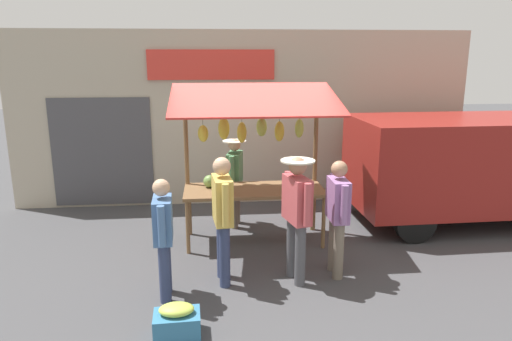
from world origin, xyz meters
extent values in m
plane|color=#424244|center=(0.00, 0.00, 0.00)|extent=(40.00, 40.00, 0.00)
cube|color=#B2A893|center=(0.00, -2.20, 1.70)|extent=(9.00, 0.25, 3.40)
cube|color=red|center=(0.62, -2.06, 2.75)|extent=(2.40, 0.06, 0.56)
cube|color=#47474C|center=(2.75, -2.07, 1.10)|extent=(1.90, 0.04, 2.10)
cube|color=brown|center=(0.00, 0.00, 0.85)|extent=(2.20, 0.90, 0.05)
cylinder|color=brown|center=(1.04, 0.39, 0.41)|extent=(0.06, 0.06, 0.83)
cylinder|color=brown|center=(-1.04, 0.39, 0.41)|extent=(0.06, 0.06, 0.83)
cylinder|color=brown|center=(1.04, -0.39, 0.41)|extent=(0.06, 0.06, 0.83)
cylinder|color=brown|center=(-1.04, -0.39, 0.41)|extent=(0.06, 0.06, 0.83)
cylinder|color=brown|center=(1.06, -0.40, 1.18)|extent=(0.07, 0.07, 2.35)
cylinder|color=brown|center=(-1.06, -0.40, 1.18)|extent=(0.07, 0.07, 2.35)
cylinder|color=brown|center=(0.00, -0.40, 2.15)|extent=(2.12, 0.06, 0.06)
cube|color=#B72D28|center=(0.00, 0.15, 2.30)|extent=(2.50, 1.46, 0.39)
cylinder|color=brown|center=(-0.77, -0.36, 2.04)|extent=(0.01, 0.01, 0.22)
ellipsoid|color=#B2CC4C|center=(-0.77, -0.36, 1.78)|extent=(0.21, 0.22, 0.31)
cylinder|color=brown|center=(-0.45, -0.37, 2.02)|extent=(0.01, 0.01, 0.26)
ellipsoid|color=yellow|center=(-0.45, -0.37, 1.73)|extent=(0.23, 0.22, 0.33)
cylinder|color=brown|center=(-0.16, -0.34, 2.06)|extent=(0.01, 0.01, 0.19)
ellipsoid|color=#B2CC4C|center=(-0.16, -0.34, 1.81)|extent=(0.22, 0.25, 0.30)
cylinder|color=brown|center=(0.16, -0.38, 2.02)|extent=(0.01, 0.01, 0.26)
ellipsoid|color=yellow|center=(0.16, -0.38, 1.72)|extent=(0.21, 0.23, 0.34)
cylinder|color=brown|center=(0.45, -0.41, 2.06)|extent=(0.01, 0.01, 0.19)
ellipsoid|color=yellow|center=(0.45, -0.41, 1.78)|extent=(0.19, 0.16, 0.36)
cylinder|color=brown|center=(0.78, -0.36, 2.00)|extent=(0.01, 0.01, 0.30)
ellipsoid|color=yellow|center=(0.78, -0.36, 1.71)|extent=(0.23, 0.22, 0.27)
ellipsoid|color=gold|center=(-0.61, 0.19, 0.93)|extent=(0.21, 0.21, 0.10)
ellipsoid|color=orange|center=(0.57, 0.18, 0.95)|extent=(0.18, 0.24, 0.14)
sphere|color=#729E4C|center=(0.70, -0.15, 0.98)|extent=(0.20, 0.20, 0.20)
cylinder|color=#726656|center=(0.24, -0.87, 0.38)|extent=(0.14, 0.14, 0.77)
cylinder|color=#726656|center=(0.29, -0.63, 0.38)|extent=(0.14, 0.14, 0.77)
cube|color=#518C5B|center=(0.26, -0.75, 1.04)|extent=(0.32, 0.50, 0.54)
cylinder|color=#518C5B|center=(0.20, -1.04, 1.06)|extent=(0.09, 0.09, 0.50)
cylinder|color=#518C5B|center=(0.33, -0.46, 1.06)|extent=(0.09, 0.09, 0.50)
sphere|color=tan|center=(0.26, -0.75, 1.45)|extent=(0.21, 0.21, 0.21)
cylinder|color=beige|center=(0.26, -0.75, 1.51)|extent=(0.40, 0.40, 0.02)
cylinder|color=navy|center=(0.52, 1.49, 0.42)|extent=(0.14, 0.14, 0.84)
cylinder|color=navy|center=(0.55, 1.21, 0.42)|extent=(0.14, 0.14, 0.84)
cube|color=gold|center=(0.54, 1.35, 1.14)|extent=(0.27, 0.53, 0.59)
cylinder|color=gold|center=(0.51, 1.66, 1.16)|extent=(0.09, 0.09, 0.55)
cylinder|color=gold|center=(0.57, 1.04, 1.16)|extent=(0.09, 0.09, 0.55)
sphere|color=tan|center=(0.54, 1.35, 1.58)|extent=(0.23, 0.23, 0.23)
cylinder|color=#726656|center=(-0.99, 1.42, 0.40)|extent=(0.14, 0.14, 0.79)
cylinder|color=#726656|center=(-1.00, 1.16, 0.40)|extent=(0.14, 0.14, 0.79)
cube|color=#93669E|center=(-1.00, 1.29, 1.07)|extent=(0.22, 0.48, 0.56)
cylinder|color=#93669E|center=(-0.99, 1.59, 1.09)|extent=(0.09, 0.09, 0.52)
cylinder|color=#93669E|center=(-1.00, 0.99, 1.09)|extent=(0.09, 0.09, 0.52)
sphere|color=#A87A5B|center=(-1.00, 1.29, 1.49)|extent=(0.22, 0.22, 0.22)
cylinder|color=#4C4C51|center=(-0.45, 1.55, 0.42)|extent=(0.14, 0.14, 0.84)
cylinder|color=#4C4C51|center=(-0.39, 1.28, 0.42)|extent=(0.14, 0.14, 0.84)
cube|color=#BF4C51|center=(-0.42, 1.42, 1.13)|extent=(0.33, 0.54, 0.59)
cylinder|color=#BF4C51|center=(-0.49, 1.72, 1.16)|extent=(0.09, 0.09, 0.54)
cylinder|color=#BF4C51|center=(-0.35, 1.11, 1.16)|extent=(0.09, 0.09, 0.54)
sphere|color=#A87A5B|center=(-0.42, 1.42, 1.57)|extent=(0.23, 0.23, 0.23)
cylinder|color=beige|center=(-0.42, 1.42, 1.64)|extent=(0.44, 0.44, 0.02)
cylinder|color=navy|center=(1.26, 1.82, 0.38)|extent=(0.14, 0.14, 0.75)
cylinder|color=navy|center=(1.27, 1.57, 0.38)|extent=(0.14, 0.14, 0.75)
cube|color=#476B9E|center=(1.26, 1.70, 1.02)|extent=(0.24, 0.46, 0.53)
cylinder|color=#476B9E|center=(1.25, 1.99, 1.04)|extent=(0.09, 0.09, 0.49)
cylinder|color=#476B9E|center=(1.28, 1.41, 1.04)|extent=(0.09, 0.09, 0.49)
sphere|color=tan|center=(1.26, 1.70, 1.42)|extent=(0.21, 0.21, 0.21)
cube|color=maroon|center=(-4.03, -0.55, 1.10)|extent=(4.44, 1.94, 1.55)
cube|color=black|center=(-2.71, -0.52, 1.38)|extent=(1.44, 1.84, 0.68)
cylinder|color=black|center=(-2.55, 0.31, 0.33)|extent=(0.66, 0.19, 0.66)
cylinder|color=black|center=(-2.52, -1.35, 0.33)|extent=(0.66, 0.19, 0.66)
cube|color=teal|center=(1.08, 2.56, 0.13)|extent=(0.51, 0.37, 0.26)
ellipsoid|color=#B2CC4C|center=(1.08, 2.56, 0.31)|extent=(0.38, 0.26, 0.12)
camera|label=1|loc=(0.68, 7.13, 2.95)|focal=33.11mm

